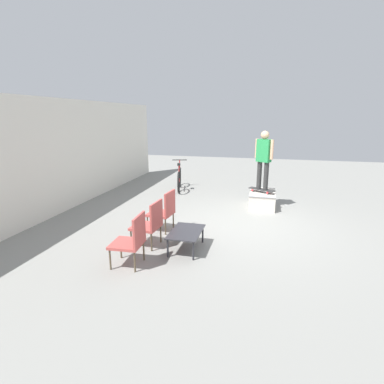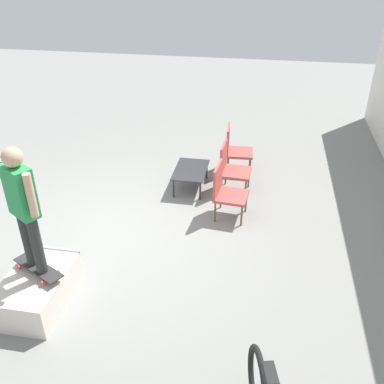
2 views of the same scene
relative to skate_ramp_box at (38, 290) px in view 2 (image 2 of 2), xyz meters
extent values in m
plane|color=gray|center=(-1.70, 0.46, -0.22)|extent=(24.00, 24.00, 0.00)
cube|color=silver|center=(0.00, 0.00, 0.00)|extent=(1.11, 0.71, 0.44)
cylinder|color=#B7B7BC|center=(-0.55, 0.00, 0.22)|extent=(0.05, 0.71, 0.05)
cube|color=#2D2D2D|center=(-0.07, 0.03, 0.31)|extent=(0.52, 0.77, 0.02)
cylinder|color=red|center=(-0.07, 0.29, 0.27)|extent=(0.05, 0.06, 0.05)
cylinder|color=red|center=(0.14, 0.18, 0.27)|extent=(0.05, 0.06, 0.05)
cylinder|color=red|center=(-0.28, -0.13, 0.27)|extent=(0.05, 0.06, 0.05)
cylinder|color=red|center=(-0.07, -0.23, 0.27)|extent=(0.05, 0.06, 0.05)
cylinder|color=#2D2D2D|center=(-0.13, -0.07, 0.71)|extent=(0.13, 0.13, 0.78)
cylinder|color=#2D2D2D|center=(-0.01, 0.12, 0.71)|extent=(0.13, 0.13, 0.78)
cube|color=#28934C|center=(-0.07, 0.03, 1.40)|extent=(0.37, 0.43, 0.62)
cylinder|color=#D8A884|center=(-0.20, -0.18, 1.45)|extent=(0.09, 0.09, 0.52)
cylinder|color=#D8A884|center=(0.06, 0.23, 1.45)|extent=(0.09, 0.09, 0.52)
sphere|color=#D8A884|center=(-0.07, 0.03, 1.82)|extent=(0.23, 0.23, 0.23)
cube|color=#2D2D33|center=(-3.28, 1.38, 0.15)|extent=(0.91, 0.59, 0.02)
cylinder|color=#2D2D33|center=(-3.69, 1.13, -0.04)|extent=(0.04, 0.04, 0.36)
cylinder|color=#2D2D33|center=(-2.87, 1.13, -0.04)|extent=(0.04, 0.04, 0.36)
cylinder|color=#2D2D33|center=(-3.69, 1.62, -0.04)|extent=(0.04, 0.04, 0.36)
cylinder|color=#2D2D33|center=(-2.87, 1.62, -0.04)|extent=(0.04, 0.04, 0.36)
cylinder|color=brown|center=(-3.93, 2.45, -0.04)|extent=(0.03, 0.03, 0.37)
cylinder|color=brown|center=(-4.37, 2.42, -0.04)|extent=(0.03, 0.03, 0.37)
cylinder|color=brown|center=(-3.90, 2.01, -0.04)|extent=(0.03, 0.03, 0.37)
cylinder|color=brown|center=(-4.34, 1.98, -0.04)|extent=(0.03, 0.03, 0.37)
cube|color=#B74C47|center=(-4.13, 2.21, 0.17)|extent=(0.55, 0.55, 0.05)
cube|color=#B74C47|center=(-4.12, 1.97, 0.46)|extent=(0.52, 0.07, 0.51)
cylinder|color=brown|center=(-3.05, 2.42, -0.04)|extent=(0.03, 0.03, 0.37)
cylinder|color=brown|center=(-3.48, 2.45, -0.04)|extent=(0.03, 0.03, 0.37)
cylinder|color=brown|center=(-3.08, 1.98, -0.04)|extent=(0.03, 0.03, 0.37)
cylinder|color=brown|center=(-3.52, 2.01, -0.04)|extent=(0.03, 0.03, 0.37)
cube|color=#B74C47|center=(-3.28, 2.21, 0.17)|extent=(0.56, 0.56, 0.05)
cube|color=#B74C47|center=(-3.30, 1.97, 0.46)|extent=(0.52, 0.08, 0.51)
cylinder|color=brown|center=(-2.19, 2.41, -0.04)|extent=(0.03, 0.03, 0.37)
cylinder|color=brown|center=(-2.62, 2.45, -0.04)|extent=(0.03, 0.03, 0.37)
cylinder|color=brown|center=(-2.23, 1.97, -0.04)|extent=(0.03, 0.03, 0.37)
cylinder|color=brown|center=(-2.67, 2.02, -0.04)|extent=(0.03, 0.03, 0.37)
cube|color=#B74C47|center=(-2.43, 2.21, 0.17)|extent=(0.57, 0.57, 0.05)
cube|color=#B74C47|center=(-2.45, 1.97, 0.46)|extent=(0.52, 0.09, 0.51)
torus|color=black|center=(0.97, 2.79, 0.14)|extent=(0.72, 0.23, 0.73)
cube|color=black|center=(1.27, 2.86, 0.71)|extent=(0.24, 0.15, 0.06)
camera|label=1|loc=(-8.52, -0.05, 2.33)|focal=28.00mm
camera|label=2|loc=(3.63, 2.62, 3.81)|focal=40.00mm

